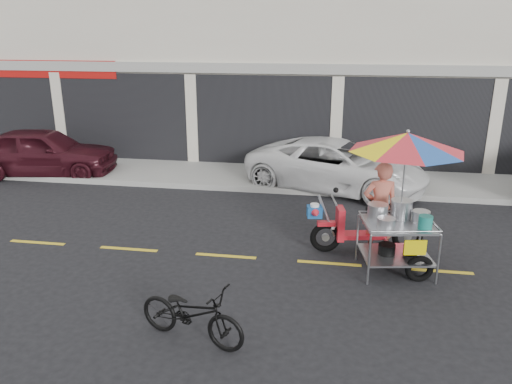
% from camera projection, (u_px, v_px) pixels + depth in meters
% --- Properties ---
extents(ground, '(90.00, 90.00, 0.00)m').
position_uv_depth(ground, '(329.00, 263.00, 9.43)').
color(ground, black).
extents(sidewalk, '(45.00, 3.00, 0.15)m').
position_uv_depth(sidewalk, '(334.00, 178.00, 14.56)').
color(sidewalk, gray).
rests_on(sidewalk, ground).
extents(shophouse_block, '(36.00, 8.11, 10.40)m').
position_uv_depth(shophouse_block, '(422.00, 28.00, 17.61)').
color(shophouse_block, beige).
rests_on(shophouse_block, ground).
extents(centerline, '(42.00, 0.10, 0.01)m').
position_uv_depth(centerline, '(329.00, 263.00, 9.43)').
color(centerline, gold).
rests_on(centerline, ground).
extents(maroon_sedan, '(4.45, 2.28, 1.45)m').
position_uv_depth(maroon_sedan, '(43.00, 152.00, 14.91)').
color(maroon_sedan, '#360F17').
rests_on(maroon_sedan, ground).
extents(white_pickup, '(5.35, 3.66, 1.36)m').
position_uv_depth(white_pickup, '(337.00, 165.00, 13.61)').
color(white_pickup, white).
rests_on(white_pickup, ground).
extents(near_bicycle, '(1.76, 1.04, 0.87)m').
position_uv_depth(near_bicycle, '(192.00, 313.00, 6.97)').
color(near_bicycle, black).
rests_on(near_bicycle, ground).
extents(food_vendor_rig, '(2.86, 2.31, 2.61)m').
position_uv_depth(food_vendor_rig, '(394.00, 180.00, 8.96)').
color(food_vendor_rig, black).
rests_on(food_vendor_rig, ground).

